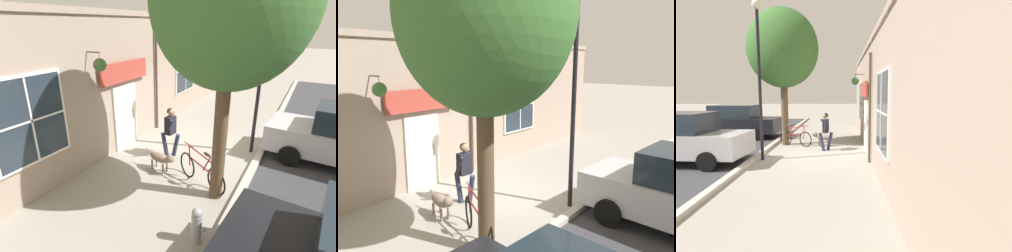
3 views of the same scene
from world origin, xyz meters
TOP-DOWN VIEW (x-y plane):
  - ground_plane at (0.00, 0.00)m, footprint 90.00×90.00m
  - storefront_facade at (-2.34, -0.02)m, footprint 0.95×18.00m
  - pedestrian_walking at (-0.49, -0.75)m, footprint 0.62×0.58m
  - dog_on_leash at (-0.27, -1.69)m, footprint 1.09×0.45m
  - street_tree_by_curb at (1.50, -1.98)m, footprint 3.18×2.86m
  - leaning_bicycle at (0.96, -1.74)m, footprint 1.57×0.82m
  - street_lamp at (1.69, 0.80)m, footprint 0.32×0.32m
  - fire_hydrant at (1.64, -3.60)m, footprint 0.34×0.20m

SIDE VIEW (x-z plane):
  - ground_plane at x=0.00m, z-range 0.00..0.00m
  - leaning_bicycle at x=0.96m, z-range -0.12..0.88m
  - fire_hydrant at x=1.64m, z-range 0.01..0.78m
  - dog_on_leash at x=-0.27m, z-range 0.09..0.74m
  - pedestrian_walking at x=-0.49m, z-range 0.14..1.73m
  - storefront_facade at x=-2.34m, z-range 0.01..4.32m
  - street_lamp at x=1.69m, z-range 0.78..6.30m
  - street_tree_by_curb at x=1.50m, z-range 1.23..7.36m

